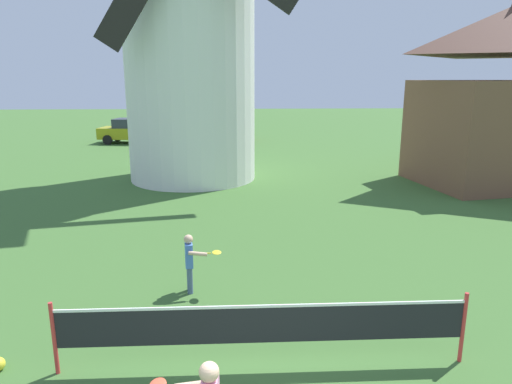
% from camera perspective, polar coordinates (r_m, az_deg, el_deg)
% --- Properties ---
extents(windmill, '(8.12, 5.86, 13.02)m').
position_cam_1_polar(windmill, '(19.35, -8.30, 20.77)').
color(windmill, white).
rests_on(windmill, ground_plane).
extents(tennis_net, '(5.92, 0.06, 1.10)m').
position_cam_1_polar(tennis_net, '(6.85, 0.87, -15.95)').
color(tennis_net, red).
rests_on(tennis_net, ground_plane).
extents(player_far, '(0.73, 0.41, 1.18)m').
position_cam_1_polar(player_far, '(9.15, -8.06, -8.25)').
color(player_far, slate).
rests_on(player_far, ground_plane).
extents(parked_car_mustard, '(4.62, 2.33, 1.56)m').
position_cam_1_polar(parked_car_mustard, '(30.92, -14.63, 7.33)').
color(parked_car_mustard, '#999919').
rests_on(parked_car_mustard, ground_plane).
extents(parked_car_red, '(4.18, 1.95, 1.56)m').
position_cam_1_polar(parked_car_red, '(31.29, -5.09, 7.79)').
color(parked_car_red, red).
rests_on(parked_car_red, ground_plane).
extents(chapel, '(6.96, 5.57, 7.60)m').
position_cam_1_polar(chapel, '(20.46, 28.25, 9.97)').
color(chapel, brown).
rests_on(chapel, ground_plane).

